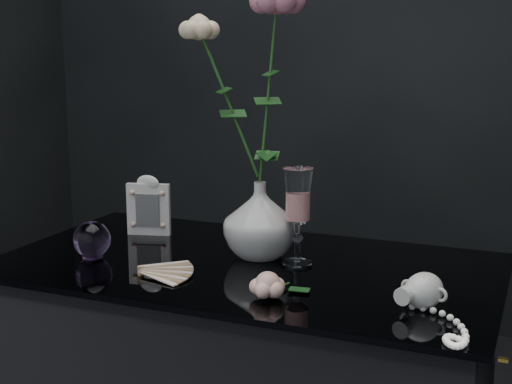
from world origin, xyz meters
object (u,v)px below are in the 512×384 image
at_px(wine_glass, 298,217).
at_px(paperweight, 92,240).
at_px(picture_frame, 149,205).
at_px(pearl_jar, 424,289).
at_px(vase, 260,220).
at_px(loose_rose, 268,285).

distance_m(wine_glass, paperweight, 0.45).
relative_size(picture_frame, pearl_jar, 0.63).
bearing_deg(vase, loose_rose, -64.49).
bearing_deg(vase, wine_glass, -12.02).
bearing_deg(picture_frame, pearl_jar, -33.74).
distance_m(vase, loose_rose, 0.26).
height_order(vase, pearl_jar, vase).
relative_size(wine_glass, pearl_jar, 0.89).
bearing_deg(loose_rose, pearl_jar, 35.12).
bearing_deg(loose_rose, picture_frame, 166.95).
relative_size(vase, picture_frame, 1.13).
bearing_deg(paperweight, pearl_jar, -2.03).
xyz_separation_m(vase, wine_glass, (0.09, -0.02, 0.02)).
height_order(paperweight, loose_rose, paperweight).
xyz_separation_m(paperweight, pearl_jar, (0.72, -0.03, -0.01)).
distance_m(vase, pearl_jar, 0.42).
height_order(vase, picture_frame, vase).
relative_size(picture_frame, loose_rose, 1.01).
distance_m(paperweight, pearl_jar, 0.72).
height_order(vase, loose_rose, vase).
bearing_deg(loose_rose, wine_glass, 116.83).
distance_m(vase, paperweight, 0.37).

